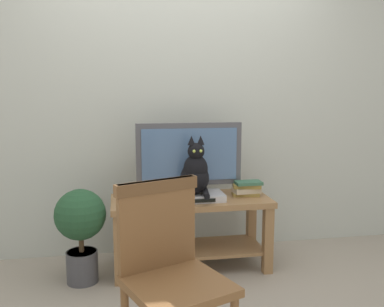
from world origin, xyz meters
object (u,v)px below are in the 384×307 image
(media_box, at_px, (195,196))
(book_stack, at_px, (247,188))
(cat, at_px, (195,173))
(wooden_chair, at_px, (169,264))
(tv, at_px, (189,157))
(tv_stand, at_px, (191,220))
(potted_plant, at_px, (81,225))

(media_box, xyz_separation_m, book_stack, (0.43, 0.05, 0.03))
(media_box, distance_m, cat, 0.19)
(book_stack, bearing_deg, wooden_chair, -122.48)
(media_box, xyz_separation_m, cat, (0.00, -0.02, 0.19))
(tv, bearing_deg, tv_stand, -90.02)
(media_box, bearing_deg, book_stack, 7.34)
(tv_stand, relative_size, tv, 1.48)
(tv_stand, bearing_deg, wooden_chair, -104.83)
(tv_stand, bearing_deg, book_stack, 0.31)
(media_box, bearing_deg, potted_plant, -176.10)
(media_box, relative_size, cat, 0.98)
(tv_stand, distance_m, cat, 0.39)
(tv, xyz_separation_m, potted_plant, (-0.82, -0.18, -0.44))
(cat, bearing_deg, potted_plant, -177.22)
(media_box, bearing_deg, tv, 99.52)
(wooden_chair, bearing_deg, potted_plant, 114.78)
(media_box, height_order, cat, cat)
(cat, height_order, potted_plant, cat)
(media_box, xyz_separation_m, potted_plant, (-0.84, -0.06, -0.16))
(wooden_chair, distance_m, potted_plant, 1.20)
(media_box, bearing_deg, tv_stand, 111.55)
(wooden_chair, bearing_deg, tv, 75.96)
(tv, distance_m, cat, 0.17)
(tv_stand, bearing_deg, media_box, -68.45)
(book_stack, bearing_deg, potted_plant, -174.94)
(potted_plant, bearing_deg, media_box, 3.90)
(cat, relative_size, book_stack, 1.89)
(wooden_chair, relative_size, book_stack, 4.06)
(tv_stand, xyz_separation_m, potted_plant, (-0.82, -0.11, 0.04))
(tv, relative_size, book_stack, 3.52)
(tv, bearing_deg, cat, -81.11)
(tv, relative_size, media_box, 1.90)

